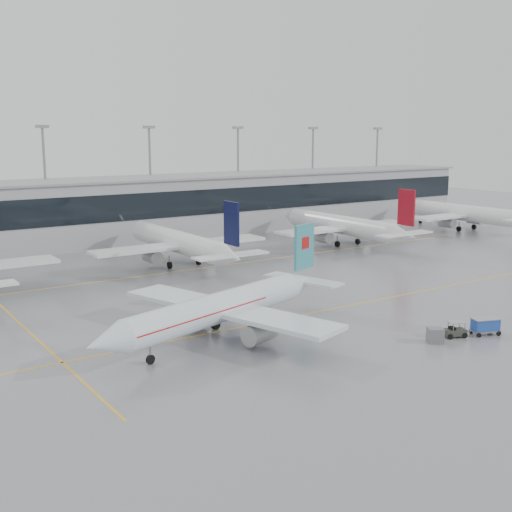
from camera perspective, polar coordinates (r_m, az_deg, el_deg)
ground at (r=76.88m, az=5.05°, el=-5.06°), size 320.00×320.00×0.00m
taxi_line_main at (r=76.88m, az=5.05°, el=-5.06°), size 120.00×0.25×0.01m
taxi_line_north at (r=101.20m, az=-5.73°, el=-1.19°), size 120.00×0.25×0.01m
taxi_line_cross at (r=77.05m, az=-20.23°, el=-5.67°), size 0.25×60.00×0.01m
terminal at (r=128.95m, az=-12.60°, el=3.90°), size 180.00×15.00×12.00m
terminal_glass at (r=121.83m, az=-11.31°, el=4.27°), size 180.00×0.20×5.00m
terminal_roof at (r=128.38m, az=-12.71°, el=6.65°), size 182.00×16.00×0.40m
light_masts at (r=133.90m, az=-13.69°, el=7.26°), size 156.40×1.00×22.60m
air_canada_jet at (r=67.01m, az=-2.69°, el=-4.52°), size 33.45×26.71×10.43m
parked_jet_c at (r=103.71m, az=-6.74°, el=1.17°), size 29.64×36.96×11.72m
parked_jet_d at (r=123.55m, az=7.82°, el=2.70°), size 29.64×36.96×11.72m
parked_jet_e at (r=149.08m, az=17.91°, el=3.66°), size 29.64×36.96×11.72m
baggage_tug at (r=70.77m, az=17.23°, el=-6.43°), size 3.47×2.14×1.66m
baggage_cart at (r=72.51m, az=19.72°, el=-5.78°), size 3.30×2.54×1.81m
gse_unit at (r=68.42m, az=15.64°, el=-6.79°), size 2.04×2.01×1.52m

